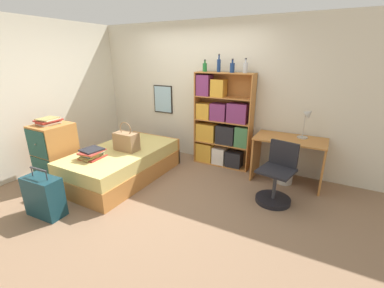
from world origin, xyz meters
TOP-DOWN VIEW (x-y plane):
  - ground_plane at (0.00, 0.00)m, footprint 14.00×14.00m
  - wall_back at (-0.00, 1.52)m, footprint 10.00×0.09m
  - wall_left at (-2.24, 0.00)m, footprint 0.06×10.00m
  - bed at (-0.69, 0.02)m, footprint 1.11×1.93m
  - handbag at (-0.59, 0.04)m, footprint 0.39×0.23m
  - book_stack_on_bed at (-0.82, -0.48)m, footprint 0.34×0.38m
  - suitcase at (-0.80, -1.32)m, footprint 0.51×0.28m
  - dresser at (-1.62, -0.55)m, footprint 0.51×0.58m
  - magazine_pile_on_dresser at (-1.66, -0.54)m, footprint 0.33×0.36m
  - bookcase at (0.54, 1.32)m, footprint 1.06×0.30m
  - bottle_green at (0.21, 1.31)m, footprint 0.08×0.08m
  - bottle_brown at (0.47, 1.32)m, footprint 0.06×0.06m
  - bottle_clear at (0.73, 1.28)m, footprint 0.08×0.08m
  - bottle_blue at (0.94, 1.33)m, footprint 0.07×0.07m
  - desk at (1.80, 1.17)m, footprint 1.08×0.60m
  - desk_lamp at (1.99, 1.29)m, footprint 0.21×0.16m
  - desk_chair at (1.76, 0.47)m, footprint 0.53×0.53m
  - waste_bin at (1.78, 1.11)m, footprint 0.26×0.26m

SIDE VIEW (x-z plane):
  - ground_plane at x=0.00m, z-range 0.00..0.00m
  - waste_bin at x=1.78m, z-range 0.00..0.23m
  - bed at x=-0.69m, z-range 0.00..0.50m
  - suitcase at x=-0.80m, z-range -0.06..0.60m
  - desk_chair at x=1.76m, z-range -0.15..0.70m
  - dresser at x=-1.62m, z-range 0.00..0.95m
  - desk at x=1.80m, z-range 0.14..0.89m
  - book_stack_on_bed at x=-0.82m, z-range 0.50..0.64m
  - handbag at x=-0.59m, z-range 0.42..0.90m
  - bookcase at x=0.54m, z-range -0.09..1.62m
  - magazine_pile_on_dresser at x=-1.66m, z-range 0.95..1.05m
  - desk_lamp at x=1.99m, z-range 0.84..1.33m
  - wall_back at x=0.00m, z-range 0.00..2.60m
  - wall_left at x=-2.24m, z-range 0.00..2.60m
  - bottle_green at x=0.21m, z-range 1.69..1.90m
  - bottle_clear at x=0.73m, z-range 1.69..1.91m
  - bottle_blue at x=0.94m, z-range 1.69..1.92m
  - bottle_brown at x=0.47m, z-range 1.68..1.98m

